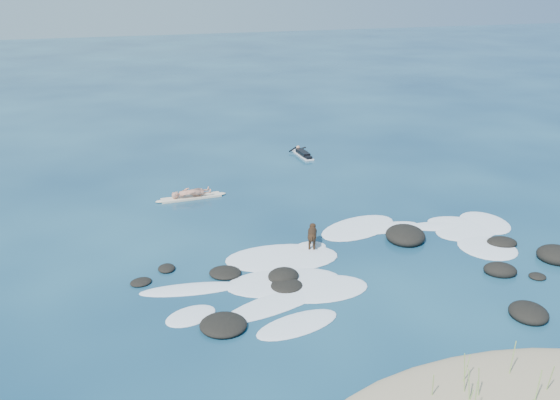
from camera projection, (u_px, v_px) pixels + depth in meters
name	position (u px, v px, depth m)	size (l,w,h in m)	color
ground	(352.00, 260.00, 21.09)	(160.00, 160.00, 0.00)	#0A2642
dune_grass	(497.00, 389.00, 13.61)	(3.74, 1.84, 1.16)	#86A951
reef_rocks	(414.00, 265.00, 20.43)	(14.82, 7.73, 0.59)	black
breaking_foam	(361.00, 255.00, 21.39)	(14.49, 8.10, 0.12)	white
standing_surfer_rig	(190.00, 183.00, 26.51)	(3.09, 0.66, 1.75)	beige
paddling_surfer_rig	(303.00, 154.00, 32.81)	(1.00, 2.22, 0.39)	white
dog	(312.00, 234.00, 21.86)	(0.63, 1.18, 0.79)	black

